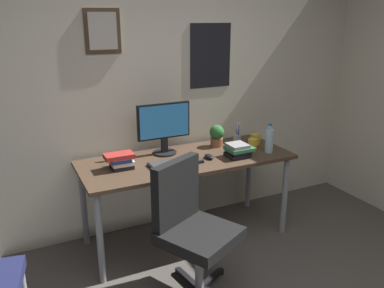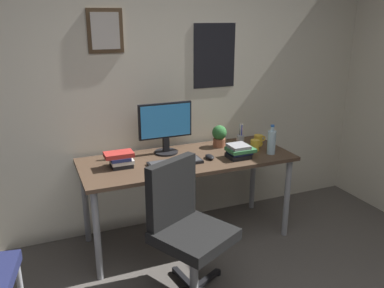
# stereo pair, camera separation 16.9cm
# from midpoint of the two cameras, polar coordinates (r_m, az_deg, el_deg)

# --- Properties ---
(wall_back) EXTENTS (4.40, 0.10, 2.60)m
(wall_back) POSITION_cam_midpoint_polar(r_m,az_deg,el_deg) (3.48, -3.92, 8.62)
(wall_back) COLOR beige
(wall_back) RESTS_ON ground_plane
(desk) EXTENTS (1.75, 0.69, 0.74)m
(desk) POSITION_cam_midpoint_polar(r_m,az_deg,el_deg) (3.31, 0.80, -3.25)
(desk) COLOR #4C3828
(desk) RESTS_ON ground_plane
(office_chair) EXTENTS (0.62, 0.62, 0.95)m
(office_chair) POSITION_cam_midpoint_polar(r_m,az_deg,el_deg) (2.74, 0.82, -11.27)
(office_chair) COLOR black
(office_chair) RESTS_ON ground_plane
(monitor) EXTENTS (0.46, 0.20, 0.43)m
(monitor) POSITION_cam_midpoint_polar(r_m,az_deg,el_deg) (3.33, -2.37, 2.61)
(monitor) COLOR black
(monitor) RESTS_ON desk
(keyboard) EXTENTS (0.43, 0.15, 0.03)m
(keyboard) POSITION_cam_midpoint_polar(r_m,az_deg,el_deg) (3.14, -0.87, -2.68)
(keyboard) COLOR black
(keyboard) RESTS_ON desk
(computer_mouse) EXTENTS (0.06, 0.11, 0.04)m
(computer_mouse) POSITION_cam_midpoint_polar(r_m,az_deg,el_deg) (3.26, 4.02, -1.85)
(computer_mouse) COLOR black
(computer_mouse) RESTS_ON desk
(water_bottle) EXTENTS (0.07, 0.07, 0.25)m
(water_bottle) POSITION_cam_midpoint_polar(r_m,az_deg,el_deg) (3.43, 12.70, 0.30)
(water_bottle) COLOR silver
(water_bottle) RESTS_ON desk
(coffee_mug_near) EXTENTS (0.12, 0.08, 0.09)m
(coffee_mug_near) POSITION_cam_midpoint_polar(r_m,az_deg,el_deg) (3.68, 10.79, 0.62)
(coffee_mug_near) COLOR yellow
(coffee_mug_near) RESTS_ON desk
(coffee_mug_far) EXTENTS (0.12, 0.08, 0.10)m
(coffee_mug_far) POSITION_cam_midpoint_polar(r_m,az_deg,el_deg) (3.50, 10.39, -0.18)
(coffee_mug_far) COLOR yellow
(coffee_mug_far) RESTS_ON desk
(potted_plant) EXTENTS (0.13, 0.13, 0.19)m
(potted_plant) POSITION_cam_midpoint_polar(r_m,az_deg,el_deg) (3.54, 5.29, 1.24)
(potted_plant) COLOR brown
(potted_plant) RESTS_ON desk
(pen_cup) EXTENTS (0.07, 0.07, 0.20)m
(pen_cup) POSITION_cam_midpoint_polar(r_m,az_deg,el_deg) (3.61, 8.27, 0.62)
(pen_cup) COLOR #9EA0A5
(pen_cup) RESTS_ON desk
(book_stack_left) EXTENTS (0.22, 0.18, 0.11)m
(book_stack_left) POSITION_cam_midpoint_polar(r_m,az_deg,el_deg) (3.30, 8.24, -1.02)
(book_stack_left) COLOR black
(book_stack_left) RESTS_ON desk
(book_stack_right) EXTENTS (0.22, 0.17, 0.12)m
(book_stack_right) POSITION_cam_midpoint_polar(r_m,az_deg,el_deg) (3.10, -8.70, -2.18)
(book_stack_right) COLOR black
(book_stack_right) RESTS_ON desk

